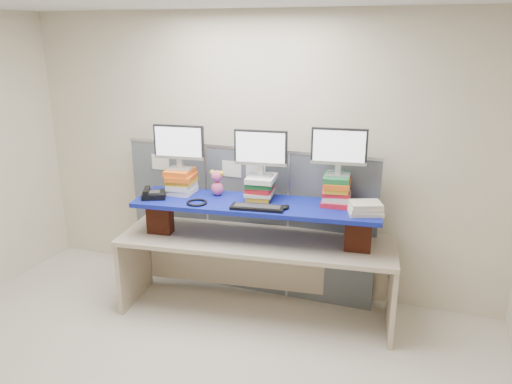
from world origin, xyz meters
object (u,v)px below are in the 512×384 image
at_px(monitor_center, 261,150).
at_px(desk_phone, 153,194).
at_px(monitor_right, 339,149).
at_px(monitor_left, 179,144).
at_px(keyboard, 257,207).
at_px(desk, 256,254).
at_px(blue_board, 256,205).

xyz_separation_m(monitor_center, desk_phone, (-0.94, -0.31, -0.42)).
xyz_separation_m(monitor_right, desk_phone, (-1.63, -0.39, -0.47)).
distance_m(monitor_left, desk_phone, 0.52).
bearing_deg(monitor_right, monitor_center, 180.00).
bearing_deg(keyboard, monitor_right, 21.72).
bearing_deg(desk, monitor_center, 82.57).
bearing_deg(monitor_center, desk_phone, -168.76).
relative_size(desk, monitor_left, 5.40).
xyz_separation_m(monitor_left, monitor_center, (0.77, 0.09, -0.01)).
xyz_separation_m(desk, monitor_left, (-0.77, 0.03, 0.98)).
height_order(monitor_left, monitor_right, monitor_right).
xyz_separation_m(desk, blue_board, (-0.00, 0.00, 0.49)).
bearing_deg(monitor_left, blue_board, -8.88).
relative_size(monitor_left, monitor_center, 1.00).
bearing_deg(desk, keyboard, -73.23).
bearing_deg(desk_phone, monitor_center, -7.81).
distance_m(blue_board, desk_phone, 0.96).
xyz_separation_m(desk, desk_phone, (-0.94, -0.19, 0.54)).
relative_size(desk, monitor_center, 5.40).
bearing_deg(monitor_right, blue_board, -170.48).
bearing_deg(blue_board, monitor_left, 171.12).
bearing_deg(monitor_right, monitor_left, 180.00).
relative_size(desk, keyboard, 5.41).
bearing_deg(blue_board, keyboard, -73.23).
bearing_deg(desk, desk_phone, -175.52).
xyz_separation_m(monitor_center, monitor_right, (0.69, 0.08, 0.05)).
height_order(monitor_right, desk_phone, monitor_right).
bearing_deg(desk_phone, monitor_left, 24.96).
height_order(monitor_left, keyboard, monitor_left).
distance_m(blue_board, monitor_right, 0.89).
relative_size(monitor_center, keyboard, 1.00).
xyz_separation_m(monitor_right, keyboard, (-0.62, -0.36, -0.49)).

